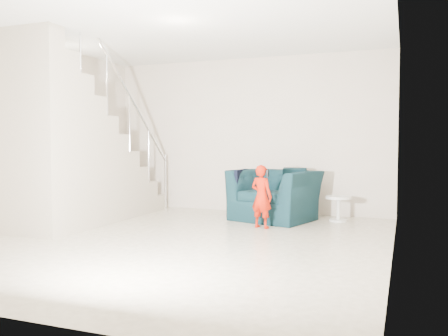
{
  "coord_description": "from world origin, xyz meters",
  "views": [
    {
      "loc": [
        2.61,
        -5.22,
        1.21
      ],
      "look_at": [
        0.15,
        1.2,
        0.85
      ],
      "focal_mm": 38.0,
      "sensor_mm": 36.0,
      "label": 1
    }
  ],
  "objects_px": {
    "side_table": "(338,204)",
    "staircase": "(74,161)",
    "toddler": "(261,196)",
    "armchair": "(275,195)"
  },
  "relations": [
    {
      "from": "toddler",
      "to": "side_table",
      "type": "distance_m",
      "value": 1.38
    },
    {
      "from": "toddler",
      "to": "staircase",
      "type": "height_order",
      "value": "staircase"
    },
    {
      "from": "side_table",
      "to": "staircase",
      "type": "height_order",
      "value": "staircase"
    },
    {
      "from": "side_table",
      "to": "toddler",
      "type": "bearing_deg",
      "value": -134.45
    },
    {
      "from": "toddler",
      "to": "staircase",
      "type": "bearing_deg",
      "value": 31.6
    },
    {
      "from": "armchair",
      "to": "staircase",
      "type": "xyz_separation_m",
      "value": [
        -2.7,
        -1.46,
        0.55
      ]
    },
    {
      "from": "armchair",
      "to": "staircase",
      "type": "bearing_deg",
      "value": -135.02
    },
    {
      "from": "side_table",
      "to": "staircase",
      "type": "bearing_deg",
      "value": -155.5
    },
    {
      "from": "armchair",
      "to": "side_table",
      "type": "xyz_separation_m",
      "value": [
        0.96,
        0.21,
        -0.13
      ]
    },
    {
      "from": "toddler",
      "to": "side_table",
      "type": "xyz_separation_m",
      "value": [
        0.95,
        0.97,
        -0.19
      ]
    }
  ]
}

